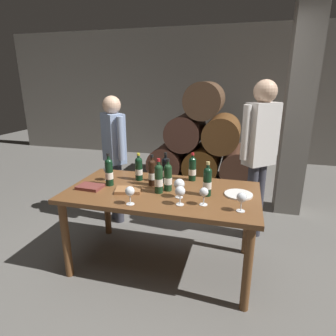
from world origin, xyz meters
TOP-DOWN VIEW (x-y plane):
  - ground_plane at (0.00, 0.00)m, footprint 14.00×14.00m
  - cellar_back_wall at (0.00, 4.20)m, footprint 10.00×0.24m
  - barrel_stack at (0.00, 2.60)m, footprint 1.86×0.90m
  - stone_pillar at (1.30, 1.60)m, footprint 0.32×0.32m
  - dining_table at (0.00, 0.00)m, footprint 1.70×0.90m
  - wine_bottle_0 at (0.21, 0.33)m, footprint 0.07×0.07m
  - wine_bottle_1 at (-0.01, -0.06)m, footprint 0.07×0.07m
  - wine_bottle_2 at (0.05, 0.01)m, footprint 0.07×0.07m
  - wine_bottle_3 at (-0.13, 0.10)m, footprint 0.07×0.07m
  - wine_bottle_4 at (-0.30, 0.21)m, footprint 0.07×0.07m
  - wine_bottle_5 at (-0.51, 0.00)m, footprint 0.07×0.07m
  - wine_bottle_6 at (-0.03, 0.22)m, footprint 0.07×0.07m
  - wine_bottle_7 at (0.40, -0.01)m, footprint 0.07×0.07m
  - wine_glass_0 at (0.69, -0.25)m, footprint 0.08×0.08m
  - wine_glass_1 at (0.18, -0.12)m, footprint 0.09×0.09m
  - wine_glass_2 at (0.40, -0.21)m, footprint 0.07×0.07m
  - wine_glass_3 at (-0.58, 0.12)m, footprint 0.08×0.08m
  - wine_glass_4 at (0.22, -0.26)m, footprint 0.08×0.08m
  - wine_glass_5 at (-0.16, -0.35)m, footprint 0.08×0.08m
  - tasting_notebook at (-0.65, -0.12)m, footprint 0.23×0.17m
  - leather_ledger at (-0.28, -0.11)m, footprint 0.25×0.21m
  - serving_plate at (0.66, 0.06)m, footprint 0.24×0.24m
  - sommelier_presenting at (0.84, 0.75)m, footprint 0.39×0.36m
  - taster_seated_left at (-0.80, 0.72)m, footprint 0.39×0.36m

SIDE VIEW (x-z plane):
  - ground_plane at x=0.00m, z-range 0.00..0.00m
  - barrel_stack at x=0.00m, z-range -0.18..1.51m
  - dining_table at x=0.00m, z-range 0.29..1.05m
  - serving_plate at x=0.66m, z-range 0.76..0.77m
  - tasting_notebook at x=-0.65m, z-range 0.76..0.79m
  - leather_ledger at x=-0.28m, z-range 0.76..0.79m
  - wine_glass_2 at x=0.40m, z-range 0.79..0.94m
  - wine_glass_5 at x=-0.16m, z-range 0.79..0.94m
  - wine_glass_0 at x=0.69m, z-range 0.79..0.94m
  - wine_glass_3 at x=-0.58m, z-range 0.79..0.95m
  - wine_glass_4 at x=0.22m, z-range 0.79..0.95m
  - wine_glass_1 at x=0.18m, z-range 0.79..0.96m
  - wine_bottle_4 at x=-0.30m, z-range 0.74..1.02m
  - wine_bottle_0 at x=0.21m, z-range 0.74..1.02m
  - wine_bottle_2 at x=0.05m, z-range 0.74..1.03m
  - wine_bottle_6 at x=-0.03m, z-range 0.74..1.04m
  - wine_bottle_3 at x=-0.13m, z-range 0.74..1.04m
  - wine_bottle_7 at x=0.40m, z-range 0.74..1.04m
  - wine_bottle_5 at x=-0.51m, z-range 0.74..1.05m
  - wine_bottle_1 at x=-0.01m, z-range 0.74..1.05m
  - taster_seated_left at x=-0.80m, z-range 0.15..1.69m
  - sommelier_presenting at x=0.84m, z-range 0.19..1.90m
  - stone_pillar at x=1.30m, z-range 0.00..2.60m
  - cellar_back_wall at x=0.00m, z-range 0.00..2.80m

